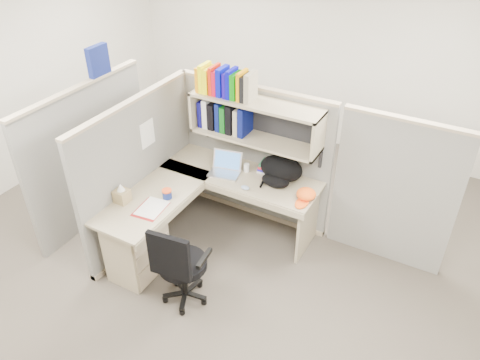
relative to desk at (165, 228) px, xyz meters
The scene contains 14 objects.
ground 0.66m from the desk, 35.01° to the left, with size 6.00×6.00×0.00m, color #3B352E.
room_shell 1.28m from the desk, 35.01° to the left, with size 6.00×6.00×6.00m.
cubicle 0.88m from the desk, 86.86° to the left, with size 3.79×1.84×1.95m.
desk is the anchor object (origin of this frame).
laptop 0.92m from the desk, 72.27° to the left, with size 0.32×0.32×0.23m, color silver, non-canonical shape.
backpack 1.31m from the desk, 48.18° to the left, with size 0.46×0.36×0.27m, color black, non-canonical shape.
orange_cap 1.47m from the desk, 33.59° to the left, with size 0.20×0.23×0.11m, color #F85915, non-canonical shape.
snack_canister 0.37m from the desk, 102.80° to the left, with size 0.10×0.10×0.10m.
tissue_box 0.57m from the desk, 160.52° to the right, with size 0.13×0.13×0.21m, color #9B8558, non-canonical shape.
mouse 0.92m from the desk, 47.76° to the left, with size 0.09×0.06×0.04m, color #889DC1.
paper_cup 1.09m from the desk, 65.50° to the left, with size 0.06×0.06×0.09m, color white.
book_stack 1.28m from the desk, 60.51° to the left, with size 0.15×0.20×0.10m, color gray, non-canonical shape.
loose_paper 0.31m from the desk, 127.14° to the right, with size 0.23×0.31×0.00m, color silver, non-canonical shape.
task_chair 0.62m from the desk, 39.89° to the right, with size 0.52×0.48×0.96m.
Camera 1 is at (2.03, -3.12, 3.50)m, focal length 35.00 mm.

